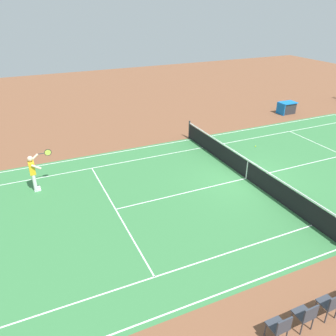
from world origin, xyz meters
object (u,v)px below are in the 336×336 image
equipment_cart_tarped (287,108)px  tennis_net (247,169)px  tennis_ball (255,146)px  spectator_chair_5 (306,315)px  tennis_player_near (33,171)px  spectator_chair_6 (280,327)px  spectator_chair_4 (331,304)px

equipment_cart_tarped → tennis_net: bearing=39.2°
tennis_ball → spectator_chair_5: spectator_chair_5 is taller
tennis_player_near → spectator_chair_6: (-4.66, 10.36, -0.41)m
tennis_ball → tennis_net: bearing=46.5°
tennis_player_near → equipment_cart_tarped: tennis_player_near is taller
spectator_chair_6 → equipment_cart_tarped: (-13.30, -14.58, -0.08)m
tennis_player_near → tennis_ball: (-11.93, 0.04, -0.90)m
tennis_net → spectator_chair_5: bearing=63.8°
tennis_ball → spectator_chair_4: 11.75m
spectator_chair_6 → tennis_ball: bearing=-125.1°
spectator_chair_4 → equipment_cart_tarped: spectator_chair_4 is taller
tennis_net → tennis_ball: (-2.80, -2.95, -0.46)m
spectator_chair_6 → equipment_cart_tarped: spectator_chair_6 is taller
tennis_net → tennis_player_near: (9.13, -2.99, 0.44)m
spectator_chair_4 → spectator_chair_6: size_ratio=1.00×
spectator_chair_5 → spectator_chair_6: (0.84, 0.00, 0.00)m
spectator_chair_6 → tennis_net: bearing=-121.2°
spectator_chair_5 → tennis_ball: bearing=-121.9°
spectator_chair_5 → tennis_player_near: bearing=-62.0°
spectator_chair_6 → equipment_cart_tarped: bearing=-132.4°
tennis_player_near → spectator_chair_5: (-5.50, 10.36, -0.41)m
tennis_ball → spectator_chair_6: (7.27, 10.32, 0.49)m
tennis_player_near → spectator_chair_4: size_ratio=1.93×
tennis_player_near → spectator_chair_6: tennis_player_near is taller
tennis_net → tennis_player_near: tennis_player_near is taller
tennis_ball → spectator_chair_6: spectator_chair_6 is taller
tennis_player_near → spectator_chair_4: bearing=121.4°
spectator_chair_5 → spectator_chair_6: 0.84m
tennis_ball → spectator_chair_5: 12.17m
tennis_net → tennis_ball: tennis_net is taller
spectator_chair_6 → tennis_player_near: bearing=-65.8°
tennis_ball → spectator_chair_6: bearing=54.9°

